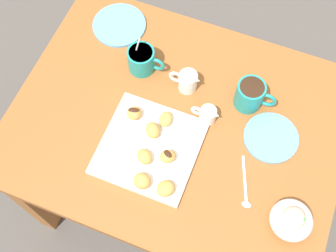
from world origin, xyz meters
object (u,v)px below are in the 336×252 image
at_px(beignet_4, 145,157).
at_px(beignet_5, 166,189).
at_px(beignet_1, 166,119).
at_px(chocolate_sauce_pitcher, 207,114).
at_px(pastry_plate_square, 150,147).
at_px(ice_cream_bowl, 292,220).
at_px(saucer_sky_right, 271,138).
at_px(cream_pitcher_white, 187,81).
at_px(beignet_6, 153,130).
at_px(beignet_0, 168,156).
at_px(coffee_mug_teal_right, 250,95).
at_px(beignet_2, 134,113).
at_px(beignet_3, 142,181).
at_px(saucer_sky_left, 119,25).
at_px(coffee_mug_teal_left, 142,59).
at_px(dining_table, 177,137).

xyz_separation_m(beignet_4, beignet_5, (0.09, -0.07, -0.00)).
bearing_deg(beignet_1, chocolate_sauce_pitcher, 28.59).
xyz_separation_m(pastry_plate_square, ice_cream_bowl, (0.45, -0.07, 0.03)).
height_order(ice_cream_bowl, saucer_sky_right, ice_cream_bowl).
bearing_deg(cream_pitcher_white, beignet_1, -95.90).
height_order(pastry_plate_square, beignet_6, beignet_6).
distance_m(beignet_0, beignet_6, 0.10).
height_order(coffee_mug_teal_right, beignet_2, coffee_mug_teal_right).
bearing_deg(chocolate_sauce_pitcher, beignet_3, -110.84).
relative_size(coffee_mug_teal_right, beignet_4, 2.44).
height_order(ice_cream_bowl, chocolate_sauce_pitcher, ice_cream_bowl).
height_order(pastry_plate_square, chocolate_sauce_pitcher, chocolate_sauce_pitcher).
relative_size(beignet_4, beignet_5, 0.96).
bearing_deg(beignet_0, saucer_sky_right, 34.42).
distance_m(pastry_plate_square, coffee_mug_teal_right, 0.35).
bearing_deg(pastry_plate_square, beignet_3, -77.49).
bearing_deg(chocolate_sauce_pitcher, coffee_mug_teal_right, 44.85).
xyz_separation_m(pastry_plate_square, beignet_2, (-0.08, 0.08, 0.03)).
bearing_deg(beignet_4, saucer_sky_left, 122.92).
relative_size(chocolate_sauce_pitcher, beignet_6, 1.71).
relative_size(coffee_mug_teal_left, saucer_sky_left, 0.70).
relative_size(dining_table, saucer_sky_left, 5.57).
bearing_deg(beignet_6, beignet_2, 156.51).
bearing_deg(beignet_6, ice_cream_bowl, -13.60).
bearing_deg(cream_pitcher_white, coffee_mug_teal_right, 4.96).
relative_size(cream_pitcher_white, ice_cream_bowl, 0.87).
height_order(pastry_plate_square, beignet_4, beignet_4).
bearing_deg(dining_table, beignet_4, -105.63).
relative_size(coffee_mug_teal_right, cream_pitcher_white, 1.24).
distance_m(ice_cream_bowl, beignet_4, 0.45).
relative_size(beignet_0, beignet_5, 0.88).
bearing_deg(beignet_1, coffee_mug_teal_left, 132.03).
xyz_separation_m(saucer_sky_right, beignet_0, (-0.27, -0.18, 0.03)).
xyz_separation_m(cream_pitcher_white, beignet_6, (-0.04, -0.20, -0.00)).
height_order(ice_cream_bowl, beignet_6, ice_cream_bowl).
bearing_deg(beignet_4, beignet_3, -72.61).
xyz_separation_m(chocolate_sauce_pitcher, saucer_sky_right, (0.21, 0.01, -0.03)).
distance_m(coffee_mug_teal_left, beignet_4, 0.33).
distance_m(coffee_mug_teal_left, cream_pitcher_white, 0.17).
xyz_separation_m(coffee_mug_teal_right, cream_pitcher_white, (-0.20, -0.02, -0.01)).
xyz_separation_m(beignet_0, beignet_5, (0.03, -0.09, -0.00)).
relative_size(beignet_3, beignet_5, 0.95).
relative_size(dining_table, cream_pitcher_white, 9.96).
distance_m(chocolate_sauce_pitcher, beignet_2, 0.23).
relative_size(dining_table, coffee_mug_teal_left, 7.98).
height_order(beignet_2, beignet_5, beignet_2).
height_order(ice_cream_bowl, beignet_2, ice_cream_bowl).
bearing_deg(coffee_mug_teal_right, beignet_2, -149.73).
bearing_deg(saucer_sky_right, coffee_mug_teal_left, 168.67).
height_order(saucer_sky_left, saucer_sky_right, same).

